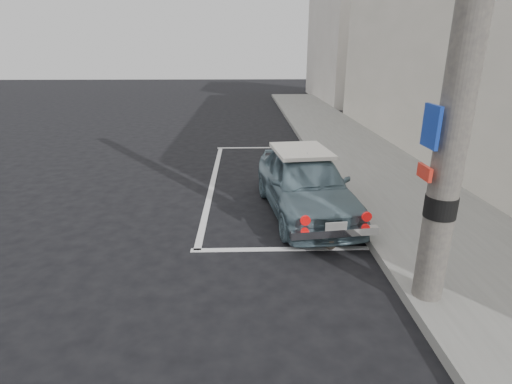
% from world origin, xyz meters
% --- Properties ---
extents(ground, '(80.00, 80.00, 0.00)m').
position_xyz_m(ground, '(0.00, 0.00, 0.00)').
color(ground, black).
rests_on(ground, ground).
extents(sidewalk, '(2.80, 40.00, 0.15)m').
position_xyz_m(sidewalk, '(3.20, 2.00, 0.07)').
color(sidewalk, slate).
rests_on(sidewalk, ground).
extents(building_far, '(3.50, 10.00, 8.00)m').
position_xyz_m(building_far, '(6.35, 20.00, 4.00)').
color(building_far, beige).
rests_on(building_far, ground).
extents(pline_rear, '(3.00, 0.12, 0.01)m').
position_xyz_m(pline_rear, '(0.50, -0.50, 0.00)').
color(pline_rear, silver).
rests_on(pline_rear, ground).
extents(pline_front, '(3.00, 0.12, 0.01)m').
position_xyz_m(pline_front, '(0.50, 6.50, 0.00)').
color(pline_front, silver).
rests_on(pline_front, ground).
extents(pline_side, '(0.12, 7.00, 0.01)m').
position_xyz_m(pline_side, '(-0.90, 3.00, 0.00)').
color(pline_side, silver).
rests_on(pline_side, ground).
extents(retro_coupe, '(1.84, 3.69, 1.21)m').
position_xyz_m(retro_coupe, '(0.99, 1.00, 0.61)').
color(retro_coupe, slate).
rests_on(retro_coupe, ground).
extents(cat, '(0.25, 0.43, 0.23)m').
position_xyz_m(cat, '(1.20, -0.50, 0.11)').
color(cat, '#756559').
rests_on(cat, ground).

